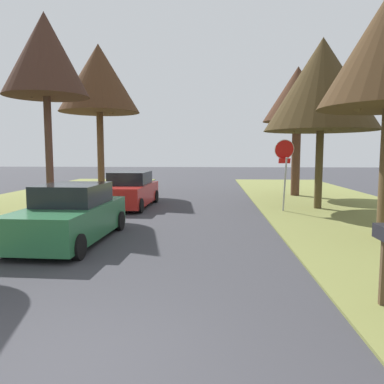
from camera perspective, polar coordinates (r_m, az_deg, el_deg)
ground_plane at (r=4.72m, az=-19.54°, el=-25.43°), size 120.00×120.00×0.00m
stop_sign_far at (r=15.72m, az=13.88°, el=4.80°), size 0.82×0.68×2.92m
street_tree_right_mid_b at (r=17.17m, az=19.14°, el=15.14°), size 4.75×4.75×7.14m
street_tree_right_far at (r=21.96m, az=15.76°, el=13.93°), size 3.75×3.75×7.07m
street_tree_left_mid_b at (r=16.63m, az=-21.42°, el=18.76°), size 3.32×3.32×7.84m
street_tree_left_far at (r=22.85m, az=-13.98°, el=16.34°), size 4.56×4.56×8.50m
parked_sedan_green at (r=10.80m, az=-17.88°, el=-3.42°), size 2.08×4.46×1.57m
parked_sedan_red at (r=17.10m, az=-9.47°, el=0.17°), size 2.08×4.46×1.57m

